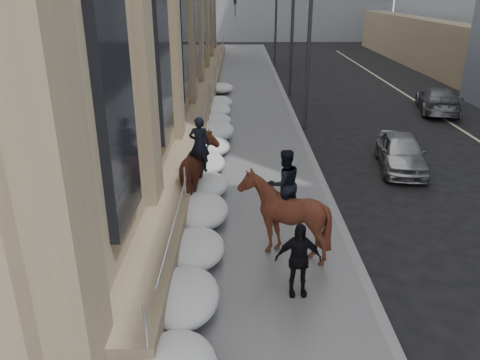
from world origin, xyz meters
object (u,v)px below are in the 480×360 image
(pedestrian, at_px, (298,260))
(car_silver, at_px, (401,152))
(mounted_horse_right, at_px, (283,211))
(car_grey, at_px, (438,100))
(mounted_horse_left, at_px, (199,169))

(pedestrian, relative_size, car_silver, 0.44)
(mounted_horse_right, relative_size, car_silver, 0.70)
(mounted_horse_right, relative_size, car_grey, 0.58)
(mounted_horse_right, height_order, car_silver, mounted_horse_right)
(mounted_horse_left, distance_m, pedestrian, 5.44)
(car_silver, height_order, car_grey, car_grey)
(mounted_horse_right, bearing_deg, car_silver, -150.18)
(pedestrian, distance_m, car_silver, 9.35)
(pedestrian, bearing_deg, car_grey, 58.60)
(mounted_horse_right, bearing_deg, car_grey, -144.83)
(car_silver, bearing_deg, pedestrian, -112.05)
(mounted_horse_left, height_order, pedestrian, mounted_horse_left)
(mounted_horse_left, relative_size, car_grey, 0.57)
(mounted_horse_left, bearing_deg, pedestrian, 118.78)
(mounted_horse_left, xyz_separation_m, pedestrian, (2.47, -4.84, -0.23))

